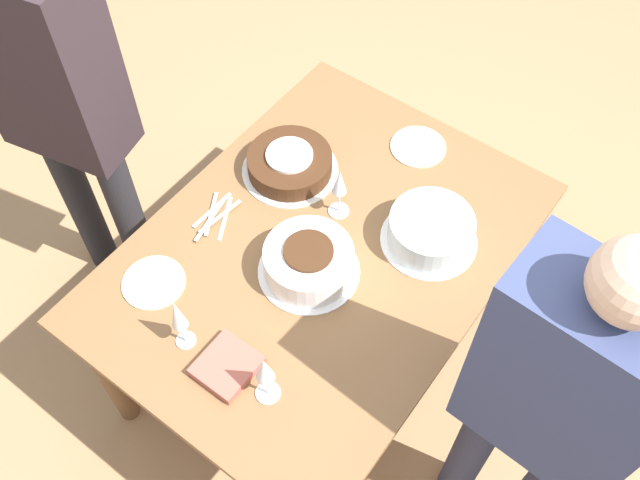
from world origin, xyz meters
TOP-DOWN VIEW (x-y plane):
  - ground_plane at (0.00, 0.00)m, footprint 12.00×12.00m
  - dining_table at (0.00, 0.00)m, footprint 1.36×0.99m
  - cake_center_white at (0.08, 0.02)m, footprint 0.30×0.30m
  - cake_front_chocolate at (-0.19, -0.26)m, footprint 0.32×0.32m
  - cake_back_decorated at (-0.22, 0.25)m, footprint 0.30×0.30m
  - wine_glass_near at (0.45, 0.16)m, footprint 0.07×0.07m
  - wine_glass_far at (0.47, -0.12)m, footprint 0.06×0.06m
  - wine_glass_extra at (-0.15, -0.04)m, footprint 0.07×0.07m
  - dessert_plate_left at (-0.53, 0.02)m, footprint 0.19×0.19m
  - dessert_plate_right at (0.39, -0.32)m, footprint 0.19×0.19m
  - fork_pile at (0.10, -0.33)m, footprint 0.21×0.14m
  - napkin_stack at (0.46, 0.03)m, footprint 0.16×0.15m
  - person_cutting at (0.16, -0.89)m, footprint 0.30×0.44m
  - person_watching at (0.12, 0.78)m, footprint 0.24×0.41m

SIDE VIEW (x-z plane):
  - ground_plane at x=0.00m, z-range 0.00..0.00m
  - dining_table at x=0.00m, z-range 0.26..0.98m
  - dessert_plate_left at x=-0.53m, z-range 0.72..0.73m
  - dessert_plate_right at x=0.39m, z-range 0.72..0.73m
  - fork_pile at x=0.10m, z-range 0.72..0.74m
  - napkin_stack at x=0.46m, z-range 0.72..0.75m
  - cake_front_chocolate at x=-0.19m, z-range 0.72..0.80m
  - cake_back_decorated at x=-0.22m, z-range 0.72..0.83m
  - cake_center_white at x=0.08m, z-range 0.72..0.83m
  - wine_glass_extra at x=-0.15m, z-range 0.76..0.95m
  - wine_glass_near at x=0.45m, z-range 0.76..0.96m
  - wine_glass_far at x=0.47m, z-range 0.76..0.98m
  - person_watching at x=0.12m, z-range 0.15..1.70m
  - person_cutting at x=0.16m, z-range 0.17..1.79m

